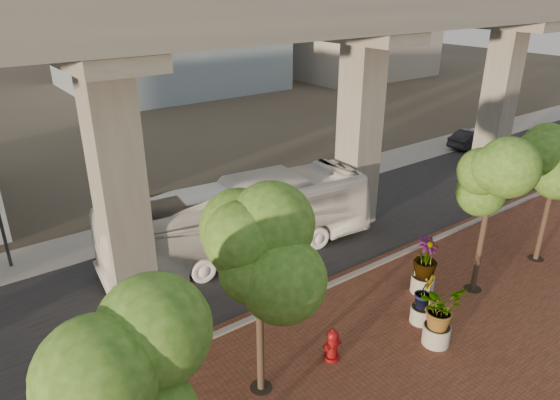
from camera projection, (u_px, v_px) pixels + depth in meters
ground at (285, 272)px, 21.58m from camera, size 160.00×160.00×0.00m
brick_plaza at (438, 381)px, 15.65m from camera, size 70.00×13.00×0.06m
asphalt_road at (259, 253)px, 23.05m from camera, size 90.00×8.00×0.04m
curb_strip at (315, 292)px, 20.07m from camera, size 70.00×0.25×0.16m
far_sidewalk at (203, 213)px, 27.11m from camera, size 90.00×3.00×0.06m
transit_viaduct at (256, 96)px, 20.14m from camera, size 72.00×5.60×12.40m
transit_bus at (241, 220)px, 22.29m from camera, size 12.77×4.30×3.49m
parked_car at (471, 139)px, 37.65m from camera, size 4.08×1.47×1.33m
fire_hydrant at (332, 344)px, 16.33m from camera, size 0.60×0.54×1.19m
planter_front at (440, 310)px, 16.70m from camera, size 2.06×2.06×2.26m
planter_right at (425, 260)px, 19.55m from camera, size 2.24×2.24×2.39m
planter_left at (424, 294)px, 17.86m from camera, size 1.80×1.80×1.98m
street_tree_far_west at (120, 381)px, 9.65m from camera, size 3.57×3.57×6.00m
street_tree_near_west at (259, 259)px, 13.53m from camera, size 3.81×3.81×6.31m
street_tree_near_east at (491, 186)px, 18.49m from camera, size 3.47×3.47×6.13m
street_tree_far_east at (557, 166)px, 20.75m from camera, size 3.27×3.27×5.96m
streetlamp_east at (343, 112)px, 29.47m from camera, size 0.38×1.12×7.71m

